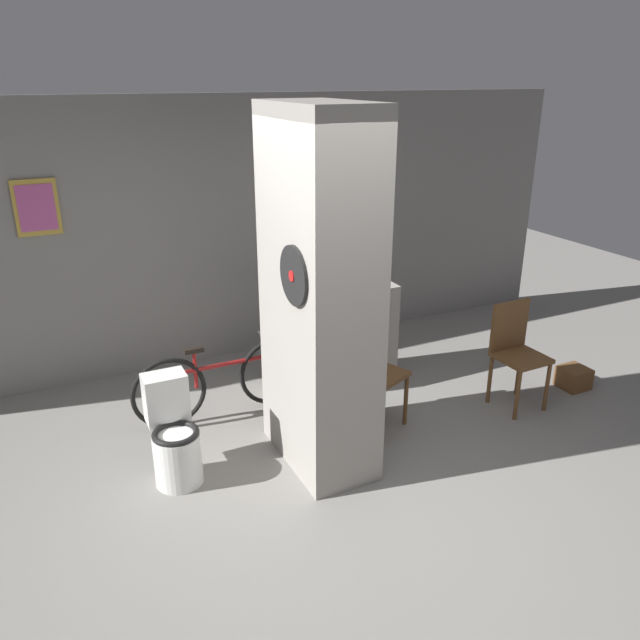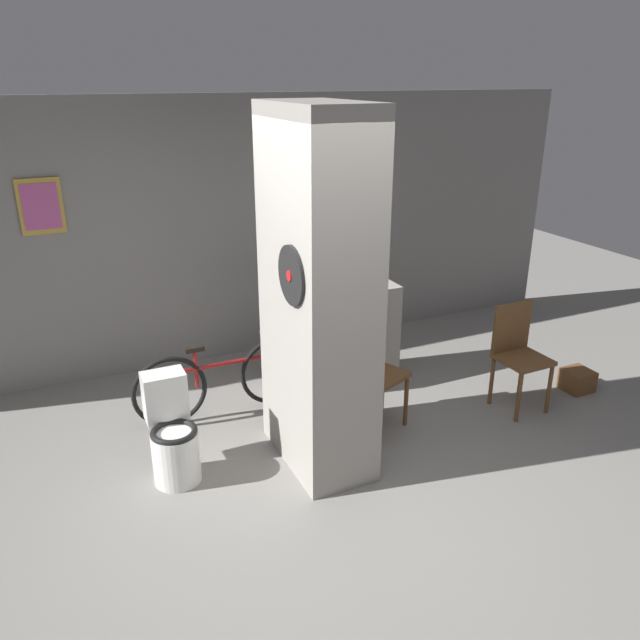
{
  "view_description": "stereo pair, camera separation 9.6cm",
  "coord_description": "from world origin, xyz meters",
  "px_view_note": "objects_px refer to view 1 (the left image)",
  "views": [
    {
      "loc": [
        -1.74,
        -3.21,
        2.75
      ],
      "look_at": [
        0.26,
        0.9,
        0.95
      ],
      "focal_mm": 35.0,
      "sensor_mm": 36.0,
      "label": 1
    },
    {
      "loc": [
        -1.66,
        -3.25,
        2.75
      ],
      "look_at": [
        0.26,
        0.9,
        0.95
      ],
      "focal_mm": 35.0,
      "sensor_mm": 36.0,
      "label": 2
    }
  ],
  "objects_px": {
    "chair_by_doorway": "(516,349)",
    "bicycle": "(223,380)",
    "toilet": "(174,438)",
    "bottle_tall": "(322,276)",
    "chair_near_pillar": "(371,366)"
  },
  "relations": [
    {
      "from": "chair_by_doorway",
      "to": "bicycle",
      "type": "xyz_separation_m",
      "value": [
        -2.37,
        0.92,
        -0.2
      ]
    },
    {
      "from": "toilet",
      "to": "bottle_tall",
      "type": "xyz_separation_m",
      "value": [
        1.63,
        0.91,
        0.73
      ]
    },
    {
      "from": "toilet",
      "to": "chair_near_pillar",
      "type": "xyz_separation_m",
      "value": [
        1.66,
        0.05,
        0.2
      ]
    },
    {
      "from": "chair_by_doorway",
      "to": "bottle_tall",
      "type": "height_order",
      "value": "bottle_tall"
    },
    {
      "from": "toilet",
      "to": "chair_by_doorway",
      "type": "distance_m",
      "value": 2.98
    },
    {
      "from": "toilet",
      "to": "bottle_tall",
      "type": "distance_m",
      "value": 2.0
    },
    {
      "from": "toilet",
      "to": "bottle_tall",
      "type": "relative_size",
      "value": 2.42
    },
    {
      "from": "chair_near_pillar",
      "to": "bottle_tall",
      "type": "bearing_deg",
      "value": 69.11
    },
    {
      "from": "bicycle",
      "to": "bottle_tall",
      "type": "relative_size",
      "value": 4.93
    },
    {
      "from": "toilet",
      "to": "chair_by_doorway",
      "type": "xyz_separation_m",
      "value": [
        2.96,
        -0.21,
        0.2
      ]
    },
    {
      "from": "chair_near_pillar",
      "to": "bicycle",
      "type": "xyz_separation_m",
      "value": [
        -1.06,
        0.66,
        -0.2
      ]
    },
    {
      "from": "toilet",
      "to": "bottle_tall",
      "type": "height_order",
      "value": "bottle_tall"
    },
    {
      "from": "chair_near_pillar",
      "to": "chair_by_doorway",
      "type": "xyz_separation_m",
      "value": [
        1.31,
        -0.26,
        0.0
      ]
    },
    {
      "from": "chair_by_doorway",
      "to": "bicycle",
      "type": "distance_m",
      "value": 2.55
    },
    {
      "from": "toilet",
      "to": "bicycle",
      "type": "xyz_separation_m",
      "value": [
        0.6,
        0.71,
        0.0
      ]
    }
  ]
}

